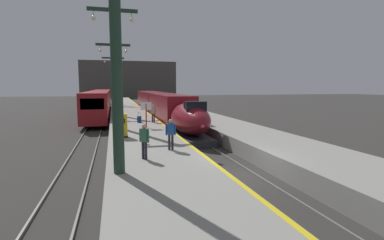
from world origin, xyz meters
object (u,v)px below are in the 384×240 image
(station_column_far, at_px, (114,71))
(rolling_suitcase, at_px, (139,119))
(passenger_near_edge, at_px, (153,112))
(departure_info_board, at_px, (146,110))
(highspeed_train_main, at_px, (161,106))
(passenger_mid_platform, at_px, (171,132))
(ticket_machine_yellow, at_px, (122,127))
(regional_train_adjacent, at_px, (100,101))
(station_column_near, at_px, (116,17))
(passenger_far_waiting, at_px, (144,139))
(station_column_distant, at_px, (114,76))
(station_column_mid, at_px, (114,57))

(station_column_far, relative_size, rolling_suitcase, 8.74)
(passenger_near_edge, relative_size, departure_info_board, 0.80)
(highspeed_train_main, xyz_separation_m, rolling_suitcase, (-3.73, -10.23, -0.57))
(passenger_mid_platform, xyz_separation_m, departure_info_board, (-0.34, 9.15, 0.52))
(passenger_mid_platform, height_order, departure_info_board, departure_info_board)
(station_column_far, distance_m, passenger_near_edge, 10.40)
(rolling_suitcase, bearing_deg, ticket_machine_yellow, -102.80)
(regional_train_adjacent, bearing_deg, highspeed_train_main, -51.80)
(station_column_near, relative_size, passenger_far_waiting, 5.89)
(station_column_distant, height_order, passenger_near_edge, station_column_distant)
(station_column_near, xyz_separation_m, station_column_far, (-0.05, 25.03, -0.83))
(station_column_far, bearing_deg, station_column_distant, 90.00)
(regional_train_adjacent, relative_size, station_column_mid, 3.72)
(regional_train_adjacent, distance_m, passenger_far_waiting, 35.15)
(passenger_near_edge, height_order, passenger_mid_platform, same)
(station_column_distant, distance_m, departure_info_board, 32.73)
(passenger_far_waiting, bearing_deg, highspeed_train_main, 79.23)
(station_column_near, xyz_separation_m, rolling_suitcase, (2.12, 16.46, -5.73))
(regional_train_adjacent, xyz_separation_m, station_column_mid, (2.20, -23.31, 4.79))
(station_column_distant, relative_size, departure_info_board, 4.19)
(passenger_mid_platform, height_order, rolling_suitcase, passenger_mid_platform)
(regional_train_adjacent, bearing_deg, passenger_mid_platform, -81.47)
(passenger_far_waiting, xyz_separation_m, ticket_machine_yellow, (-0.85, 6.43, -0.25))
(station_column_near, xyz_separation_m, ticket_machine_yellow, (0.30, 8.43, -5.30))
(station_column_distant, relative_size, passenger_far_waiting, 5.25)
(passenger_mid_platform, relative_size, rolling_suitcase, 1.72)
(regional_train_adjacent, height_order, passenger_near_edge, regional_train_adjacent)
(station_column_far, distance_m, departure_info_board, 12.99)
(passenger_mid_platform, bearing_deg, passenger_near_edge, 86.85)
(station_column_mid, relative_size, station_column_distant, 1.11)
(station_column_near, xyz_separation_m, passenger_near_edge, (3.43, 16.19, -5.05))
(station_column_mid, relative_size, rolling_suitcase, 10.02)
(highspeed_train_main, height_order, regional_train_adjacent, regional_train_adjacent)
(highspeed_train_main, bearing_deg, passenger_near_edge, -102.95)
(ticket_machine_yellow, bearing_deg, passenger_mid_platform, -62.79)
(station_column_mid, xyz_separation_m, station_column_distant, (-0.00, 31.55, -0.51))
(highspeed_train_main, distance_m, passenger_near_edge, 10.78)
(regional_train_adjacent, bearing_deg, rolling_suitcase, -77.97)
(highspeed_train_main, relative_size, station_column_mid, 3.93)
(regional_train_adjacent, height_order, passenger_mid_platform, regional_train_adjacent)
(station_column_near, bearing_deg, passenger_near_edge, 78.03)
(station_column_far, xyz_separation_m, passenger_near_edge, (3.48, -8.85, -4.22))
(regional_train_adjacent, relative_size, ticket_machine_yellow, 22.87)
(station_column_far, height_order, station_column_distant, station_column_distant)
(highspeed_train_main, distance_m, passenger_mid_platform, 23.23)
(passenger_near_edge, height_order, passenger_far_waiting, same)
(regional_train_adjacent, xyz_separation_m, passenger_far_waiting, (3.40, -34.98, -0.09))
(station_column_near, height_order, rolling_suitcase, station_column_near)
(station_column_distant, bearing_deg, passenger_far_waiting, -88.41)
(station_column_far, xyz_separation_m, rolling_suitcase, (2.17, -8.57, -4.90))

